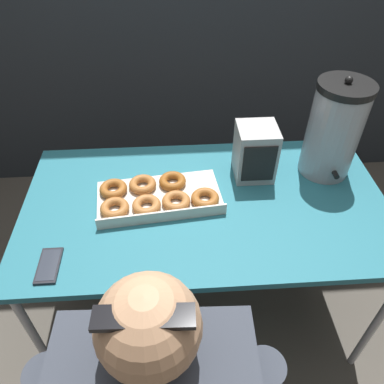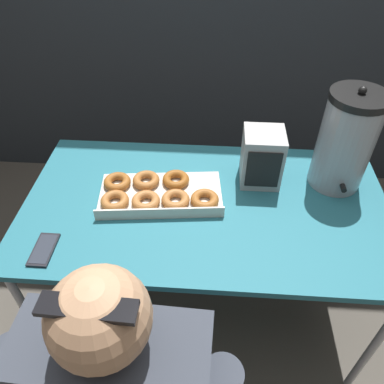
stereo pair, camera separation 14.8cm
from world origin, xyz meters
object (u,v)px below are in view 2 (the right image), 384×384
at_px(coffee_urn, 346,141).
at_px(space_heater, 262,158).
at_px(cell_phone, 44,250).
at_px(donut_box, 157,193).

distance_m(coffee_urn, space_heater, 0.33).
xyz_separation_m(coffee_urn, cell_phone, (-1.11, -0.46, -0.20)).
height_order(coffee_urn, space_heater, coffee_urn).
distance_m(cell_phone, space_heater, 0.92).
relative_size(coffee_urn, cell_phone, 2.96).
bearing_deg(cell_phone, coffee_urn, 22.21).
bearing_deg(space_heater, donut_box, -161.10).
xyz_separation_m(donut_box, cell_phone, (-0.37, -0.30, -0.02)).
bearing_deg(cell_phone, space_heater, 29.30).
bearing_deg(donut_box, coffee_urn, 5.86).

